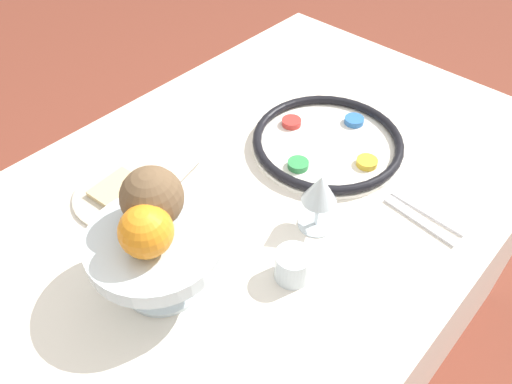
% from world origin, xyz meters
% --- Properties ---
extents(ground_plane, '(8.00, 8.00, 0.00)m').
position_xyz_m(ground_plane, '(0.00, 0.00, 0.00)').
color(ground_plane, brown).
extents(dining_table, '(1.39, 0.88, 0.72)m').
position_xyz_m(dining_table, '(0.00, 0.00, 0.36)').
color(dining_table, silver).
rests_on(dining_table, ground_plane).
extents(seder_plate, '(0.34, 0.34, 0.03)m').
position_xyz_m(seder_plate, '(-0.21, 0.03, 0.74)').
color(seder_plate, white).
rests_on(seder_plate, dining_table).
extents(wine_glass, '(0.07, 0.07, 0.13)m').
position_xyz_m(wine_glass, '(-0.01, 0.15, 0.81)').
color(wine_glass, silver).
rests_on(wine_glass, dining_table).
extents(fruit_stand, '(0.22, 0.22, 0.12)m').
position_xyz_m(fruit_stand, '(0.27, 0.04, 0.82)').
color(fruit_stand, silver).
rests_on(fruit_stand, dining_table).
extents(orange_fruit, '(0.08, 0.08, 0.08)m').
position_xyz_m(orange_fruit, '(0.29, 0.05, 0.89)').
color(orange_fruit, orange).
rests_on(orange_fruit, fruit_stand).
extents(coconut, '(0.10, 0.10, 0.10)m').
position_xyz_m(coconut, '(0.24, 0.01, 0.89)').
color(coconut, brown).
rests_on(coconut, fruit_stand).
extents(bread_plate, '(0.19, 0.19, 0.02)m').
position_xyz_m(bread_plate, '(0.19, -0.19, 0.73)').
color(bread_plate, beige).
rests_on(bread_plate, dining_table).
extents(napkin_roll, '(0.19, 0.09, 0.05)m').
position_xyz_m(napkin_roll, '(0.10, -0.14, 0.75)').
color(napkin_roll, white).
rests_on(napkin_roll, dining_table).
extents(cup_near, '(0.06, 0.06, 0.06)m').
position_xyz_m(cup_near, '(0.11, 0.19, 0.75)').
color(cup_near, silver).
rests_on(cup_near, dining_table).
extents(fork_left, '(0.03, 0.16, 0.01)m').
position_xyz_m(fork_left, '(-0.19, 0.30, 0.72)').
color(fork_left, silver).
rests_on(fork_left, dining_table).
extents(fork_right, '(0.04, 0.16, 0.01)m').
position_xyz_m(fork_right, '(-0.16, 0.30, 0.72)').
color(fork_right, silver).
rests_on(fork_right, dining_table).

